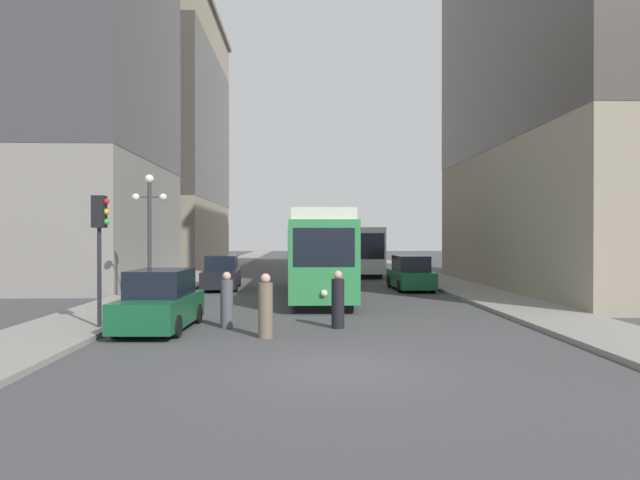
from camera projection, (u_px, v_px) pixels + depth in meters
name	position (u px, v px, depth m)	size (l,w,h in m)	color
ground_plane	(338.00, 370.00, 11.90)	(200.00, 200.00, 0.00)	#424244
sidewalk_left	(224.00, 267.00, 51.60)	(3.03, 120.00, 0.15)	gray
sidewalk_right	(393.00, 266.00, 52.15)	(3.03, 120.00, 0.15)	gray
streetcar	(318.00, 252.00, 26.78)	(2.66, 13.61, 3.89)	black
transit_bus	(359.00, 248.00, 42.83)	(2.81, 12.33, 3.45)	black
parked_car_left_near	(160.00, 302.00, 16.97)	(2.01, 4.35, 1.82)	black
parked_car_left_mid	(222.00, 273.00, 30.25)	(2.10, 5.03, 1.82)	black
parked_car_right_far	(410.00, 274.00, 29.73)	(1.97, 4.52, 1.82)	black
pedestrian_crossing_near	(227.00, 302.00, 17.37)	(0.39, 0.39, 1.73)	#4C4C56
pedestrian_crossing_far	(338.00, 301.00, 17.29)	(0.40, 0.40, 1.77)	black
pedestrian_on_sidewalk	(266.00, 308.00, 15.64)	(0.40, 0.40, 1.80)	#6B5B4C
traffic_light_near_left	(100.00, 226.00, 16.59)	(0.47, 0.36, 3.88)	#232328
lamp_post_left_near	(149.00, 218.00, 22.85)	(1.41, 0.36, 5.21)	#333338
building_left_corner	(34.00, 28.00, 32.58)	(14.40, 14.93, 28.98)	gray
building_left_midblock	(159.00, 134.00, 56.12)	(11.71, 22.19, 25.46)	gray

